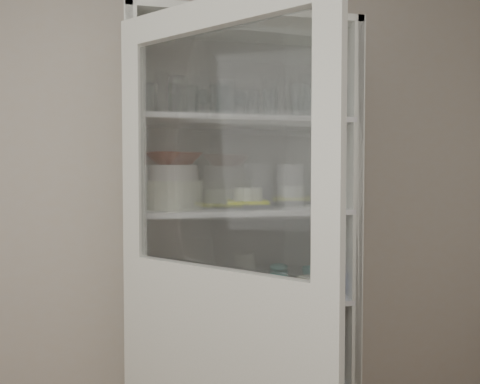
{
  "coord_description": "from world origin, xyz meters",
  "views": [
    {
      "loc": [
        -0.24,
        -0.83,
        1.42
      ],
      "look_at": [
        0.2,
        1.27,
        1.33
      ],
      "focal_mm": 35.0,
      "sensor_mm": 36.0,
      "label": 1
    }
  ],
  "objects_px": {
    "measuring_cups": "(187,296)",
    "goblet_2": "(241,104)",
    "white_ramekin": "(248,194)",
    "teal_jar": "(279,278)",
    "tin_box": "(246,371)",
    "grey_bowl_stack": "(290,186)",
    "mug_blue": "(330,282)",
    "mug_teal": "(313,277)",
    "goblet_3": "(304,108)",
    "plate_stack_front": "(174,195)",
    "goblet_0": "(203,104)",
    "white_canister": "(188,280)",
    "cream_dish": "(236,375)",
    "plate_stack_back": "(149,195)",
    "yellow_trivet": "(248,202)",
    "terracotta_bowl": "(174,159)",
    "goblet_1": "(245,107)",
    "pantry_cabinet": "(237,274)",
    "cupboard_door": "(217,334)",
    "cream_bowl": "(174,173)",
    "mug_white": "(308,287)",
    "glass_platter": "(248,205)"
  },
  "relations": [
    {
      "from": "goblet_2",
      "to": "measuring_cups",
      "type": "distance_m",
      "value": 0.92
    },
    {
      "from": "mug_white",
      "to": "cupboard_door",
      "type": "bearing_deg",
      "value": -160.39
    },
    {
      "from": "white_ramekin",
      "to": "mug_teal",
      "type": "bearing_deg",
      "value": 4.51
    },
    {
      "from": "measuring_cups",
      "to": "goblet_2",
      "type": "bearing_deg",
      "value": 30.13
    },
    {
      "from": "cupboard_door",
      "to": "mug_white",
      "type": "bearing_deg",
      "value": 89.24
    },
    {
      "from": "grey_bowl_stack",
      "to": "white_canister",
      "type": "bearing_deg",
      "value": -179.62
    },
    {
      "from": "mug_teal",
      "to": "measuring_cups",
      "type": "bearing_deg",
      "value": 169.66
    },
    {
      "from": "goblet_3",
      "to": "white_ramekin",
      "type": "distance_m",
      "value": 0.52
    },
    {
      "from": "pantry_cabinet",
      "to": "cupboard_door",
      "type": "xyz_separation_m",
      "value": [
        -0.2,
        -0.62,
        -0.07
      ]
    },
    {
      "from": "white_ramekin",
      "to": "mug_white",
      "type": "bearing_deg",
      "value": -29.08
    },
    {
      "from": "mug_blue",
      "to": "white_canister",
      "type": "relative_size",
      "value": 0.94
    },
    {
      "from": "mug_teal",
      "to": "mug_white",
      "type": "bearing_deg",
      "value": -139.2
    },
    {
      "from": "mug_teal",
      "to": "goblet_1",
      "type": "bearing_deg",
      "value": 143.79
    },
    {
      "from": "mug_teal",
      "to": "mug_white",
      "type": "xyz_separation_m",
      "value": [
        -0.09,
        -0.16,
        -0.0
      ]
    },
    {
      "from": "plate_stack_front",
      "to": "plate_stack_back",
      "type": "bearing_deg",
      "value": 125.38
    },
    {
      "from": "goblet_2",
      "to": "cream_bowl",
      "type": "bearing_deg",
      "value": -160.71
    },
    {
      "from": "pantry_cabinet",
      "to": "measuring_cups",
      "type": "xyz_separation_m",
      "value": [
        -0.25,
        -0.14,
        -0.06
      ]
    },
    {
      "from": "yellow_trivet",
      "to": "white_canister",
      "type": "distance_m",
      "value": 0.45
    },
    {
      "from": "pantry_cabinet",
      "to": "plate_stack_front",
      "type": "relative_size",
      "value": 8.38
    },
    {
      "from": "mug_teal",
      "to": "tin_box",
      "type": "xyz_separation_m",
      "value": [
        -0.34,
        -0.04,
        -0.42
      ]
    },
    {
      "from": "cream_bowl",
      "to": "mug_white",
      "type": "bearing_deg",
      "value": -8.81
    },
    {
      "from": "mug_white",
      "to": "teal_jar",
      "type": "distance_m",
      "value": 0.2
    },
    {
      "from": "pantry_cabinet",
      "to": "goblet_2",
      "type": "xyz_separation_m",
      "value": [
        0.02,
        0.02,
        0.81
      ]
    },
    {
      "from": "goblet_3",
      "to": "mug_white",
      "type": "bearing_deg",
      "value": -103.9
    },
    {
      "from": "cream_bowl",
      "to": "yellow_trivet",
      "type": "bearing_deg",
      "value": 7.62
    },
    {
      "from": "cupboard_door",
      "to": "measuring_cups",
      "type": "bearing_deg",
      "value": 144.34
    },
    {
      "from": "mug_blue",
      "to": "mug_teal",
      "type": "height_order",
      "value": "same"
    },
    {
      "from": "mug_teal",
      "to": "measuring_cups",
      "type": "distance_m",
      "value": 0.64
    },
    {
      "from": "measuring_cups",
      "to": "white_ramekin",
      "type": "bearing_deg",
      "value": 17.49
    },
    {
      "from": "glass_platter",
      "to": "yellow_trivet",
      "type": "height_order",
      "value": "yellow_trivet"
    },
    {
      "from": "plate_stack_back",
      "to": "yellow_trivet",
      "type": "distance_m",
      "value": 0.46
    },
    {
      "from": "pantry_cabinet",
      "to": "mug_blue",
      "type": "xyz_separation_m",
      "value": [
        0.41,
        -0.14,
        -0.03
      ]
    },
    {
      "from": "teal_jar",
      "to": "tin_box",
      "type": "bearing_deg",
      "value": -162.17
    },
    {
      "from": "white_canister",
      "to": "cream_dish",
      "type": "xyz_separation_m",
      "value": [
        0.22,
        -0.05,
        -0.44
      ]
    },
    {
      "from": "cupboard_door",
      "to": "goblet_0",
      "type": "xyz_separation_m",
      "value": [
        0.04,
        0.64,
        0.87
      ]
    },
    {
      "from": "pantry_cabinet",
      "to": "teal_jar",
      "type": "xyz_separation_m",
      "value": [
        0.2,
        -0.0,
        -0.03
      ]
    },
    {
      "from": "goblet_3",
      "to": "plate_stack_front",
      "type": "height_order",
      "value": "goblet_3"
    },
    {
      "from": "cupboard_door",
      "to": "goblet_3",
      "type": "xyz_separation_m",
      "value": [
        0.53,
        0.65,
        0.87
      ]
    },
    {
      "from": "goblet_2",
      "to": "white_ramekin",
      "type": "xyz_separation_m",
      "value": [
        0.02,
        -0.07,
        -0.42
      ]
    },
    {
      "from": "goblet_2",
      "to": "yellow_trivet",
      "type": "distance_m",
      "value": 0.47
    },
    {
      "from": "grey_bowl_stack",
      "to": "mug_blue",
      "type": "height_order",
      "value": "grey_bowl_stack"
    },
    {
      "from": "goblet_2",
      "to": "terracotta_bowl",
      "type": "distance_m",
      "value": 0.44
    },
    {
      "from": "plate_stack_back",
      "to": "white_canister",
      "type": "bearing_deg",
      "value": -29.36
    },
    {
      "from": "goblet_1",
      "to": "glass_platter",
      "type": "height_order",
      "value": "goblet_1"
    },
    {
      "from": "goblet_0",
      "to": "white_ramekin",
      "type": "bearing_deg",
      "value": -21.12
    },
    {
      "from": "grey_bowl_stack",
      "to": "mug_blue",
      "type": "xyz_separation_m",
      "value": [
        0.16,
        -0.1,
        -0.45
      ]
    },
    {
      "from": "cream_dish",
      "to": "goblet_1",
      "type": "bearing_deg",
      "value": 63.96
    },
    {
      "from": "goblet_3",
      "to": "teal_jar",
      "type": "bearing_deg",
      "value": -166.25
    },
    {
      "from": "terracotta_bowl",
      "to": "mug_blue",
      "type": "relative_size",
      "value": 1.78
    },
    {
      "from": "goblet_0",
      "to": "measuring_cups",
      "type": "bearing_deg",
      "value": -119.37
    }
  ]
}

